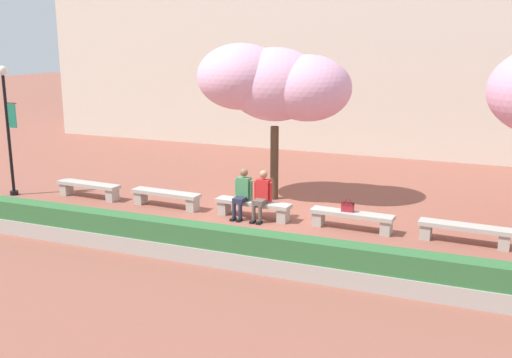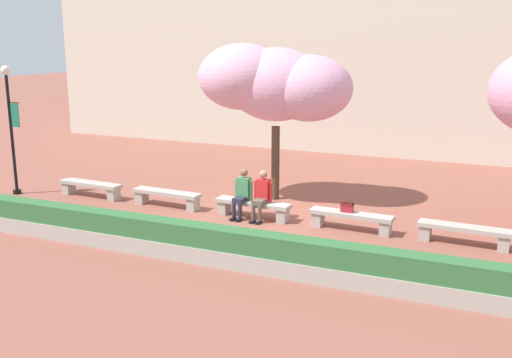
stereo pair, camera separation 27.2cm
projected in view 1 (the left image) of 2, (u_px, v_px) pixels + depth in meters
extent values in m
plane|color=#8E5142|center=(253.00, 218.00, 15.67)|extent=(100.00, 100.00, 0.00)
cube|color=beige|center=(360.00, 27.00, 24.77)|extent=(28.00, 4.00, 10.01)
cube|color=#ADA89E|center=(88.00, 184.00, 17.54)|extent=(2.07, 0.52, 0.10)
cube|color=#ADA89E|center=(67.00, 189.00, 17.94)|extent=(0.26, 0.35, 0.35)
cube|color=#ADA89E|center=(112.00, 195.00, 17.23)|extent=(0.26, 0.35, 0.35)
cube|color=#ADA89E|center=(166.00, 193.00, 16.56)|extent=(2.07, 0.52, 0.10)
cube|color=#ADA89E|center=(141.00, 198.00, 16.97)|extent=(0.26, 0.35, 0.35)
cube|color=#ADA89E|center=(193.00, 205.00, 16.26)|extent=(0.26, 0.35, 0.35)
cube|color=#ADA89E|center=(253.00, 203.00, 15.58)|extent=(2.07, 0.52, 0.10)
cube|color=#ADA89E|center=(224.00, 207.00, 15.99)|extent=(0.26, 0.35, 0.35)
cube|color=#ADA89E|center=(283.00, 215.00, 15.28)|extent=(0.26, 0.35, 0.35)
cube|color=#ADA89E|center=(352.00, 214.00, 14.60)|extent=(2.07, 0.52, 0.10)
cube|color=#ADA89E|center=(319.00, 219.00, 15.01)|extent=(0.26, 0.35, 0.35)
cube|color=#ADA89E|center=(386.00, 228.00, 14.30)|extent=(0.26, 0.35, 0.35)
cube|color=#ADA89E|center=(465.00, 227.00, 13.63)|extent=(2.07, 0.52, 0.10)
cube|color=#ADA89E|center=(426.00, 231.00, 14.03)|extent=(0.26, 0.35, 0.35)
cube|color=#ADA89E|center=(504.00, 242.00, 13.32)|extent=(0.26, 0.35, 0.35)
cube|color=black|center=(233.00, 219.00, 15.44)|extent=(0.11, 0.23, 0.06)
cylinder|color=#23283D|center=(234.00, 211.00, 15.44)|extent=(0.10, 0.10, 0.42)
cube|color=black|center=(239.00, 220.00, 15.36)|extent=(0.11, 0.23, 0.06)
cylinder|color=#23283D|center=(240.00, 212.00, 15.37)|extent=(0.10, 0.10, 0.42)
cube|color=#23283D|center=(240.00, 200.00, 15.50)|extent=(0.30, 0.41, 0.12)
cube|color=#428451|center=(244.00, 188.00, 15.63)|extent=(0.35, 0.24, 0.54)
sphere|color=brown|center=(244.00, 172.00, 15.54)|extent=(0.21, 0.21, 0.21)
cylinder|color=#428451|center=(237.00, 188.00, 15.71)|extent=(0.09, 0.09, 0.50)
cylinder|color=#428451|center=(251.00, 190.00, 15.53)|extent=(0.09, 0.09, 0.50)
cube|color=black|center=(253.00, 222.00, 15.23)|extent=(0.11, 0.22, 0.06)
cylinder|color=brown|center=(254.00, 213.00, 15.24)|extent=(0.10, 0.10, 0.42)
cube|color=black|center=(259.00, 223.00, 15.16)|extent=(0.11, 0.22, 0.06)
cylinder|color=brown|center=(260.00, 214.00, 15.16)|extent=(0.10, 0.10, 0.42)
cube|color=brown|center=(260.00, 202.00, 15.30)|extent=(0.30, 0.41, 0.12)
cube|color=red|center=(263.00, 190.00, 15.43)|extent=(0.35, 0.23, 0.54)
sphere|color=#A37556|center=(263.00, 174.00, 15.33)|extent=(0.21, 0.21, 0.21)
cylinder|color=red|center=(256.00, 190.00, 15.51)|extent=(0.09, 0.09, 0.50)
cylinder|color=red|center=(271.00, 192.00, 15.33)|extent=(0.09, 0.09, 0.50)
cube|color=#A3232D|center=(348.00, 207.00, 14.62)|extent=(0.30, 0.14, 0.22)
cube|color=maroon|center=(348.00, 204.00, 14.60)|extent=(0.30, 0.15, 0.04)
torus|color=maroon|center=(348.00, 201.00, 14.59)|extent=(0.14, 0.02, 0.14)
cylinder|color=#473323|center=(274.00, 163.00, 17.27)|extent=(0.24, 0.24, 2.13)
ellipsoid|color=#EAA8C6|center=(275.00, 84.00, 16.75)|extent=(2.73, 2.46, 2.05)
ellipsoid|color=#EAA8C6|center=(241.00, 77.00, 16.84)|extent=(2.48, 2.53, 1.86)
ellipsoid|color=#EAA8C6|center=(308.00, 88.00, 16.51)|extent=(2.44, 2.39, 1.83)
cylinder|color=black|center=(14.00, 193.00, 17.94)|extent=(0.24, 0.24, 0.12)
cylinder|color=black|center=(9.00, 137.00, 17.54)|extent=(0.09, 0.09, 3.54)
sphere|color=white|center=(2.00, 71.00, 17.10)|extent=(0.28, 0.28, 0.28)
cylinder|color=black|center=(11.00, 103.00, 17.24)|extent=(0.40, 0.02, 0.02)
cube|color=#1E7056|center=(12.00, 116.00, 17.32)|extent=(0.30, 0.02, 0.70)
cube|color=#ADA89E|center=(193.00, 252.00, 12.69)|extent=(17.29, 0.50, 0.36)
cube|color=#336B38|center=(193.00, 234.00, 12.60)|extent=(17.19, 0.44, 0.44)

